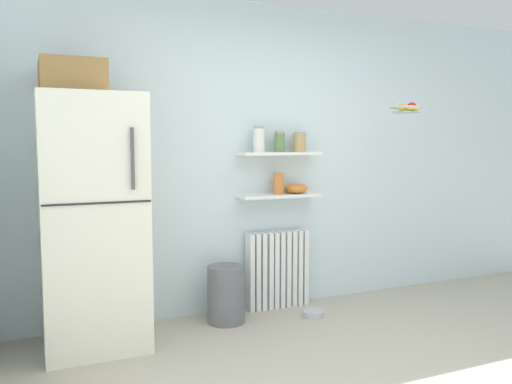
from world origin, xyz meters
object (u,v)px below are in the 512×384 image
storage_jar_0 (259,139)px  refrigerator (91,215)px  storage_jar_2 (299,142)px  shelf_bowl (297,188)px  hanging_fruit_basket (407,108)px  pet_food_bowl (313,314)px  radiator (277,269)px  storage_jar_1 (279,142)px  trash_bin (226,294)px  vase (278,184)px

storage_jar_0 → refrigerator: bearing=-170.7°
storage_jar_2 → shelf_bowl: size_ratio=0.87×
hanging_fruit_basket → shelf_bowl: bearing=157.6°
pet_food_bowl → hanging_fruit_basket: hanging_fruit_basket is taller
radiator → storage_jar_1: bearing=-90.0°
radiator → trash_bin: size_ratio=1.46×
radiator → hanging_fruit_basket: hanging_fruit_basket is taller
storage_jar_0 → vase: 0.42m
storage_jar_0 → storage_jar_1: bearing=0.0°
vase → trash_bin: vase is taller
refrigerator → radiator: refrigerator is taller
vase → pet_food_bowl: bearing=-63.3°
storage_jar_0 → shelf_bowl: (0.36, -0.00, -0.42)m
vase → trash_bin: size_ratio=0.40×
vase → pet_food_bowl: 1.12m
storage_jar_2 → trash_bin: bearing=-168.0°
radiator → shelf_bowl: shelf_bowl is taller
hanging_fruit_basket → radiator: bearing=159.4°
trash_bin → pet_food_bowl: 0.75m
storage_jar_0 → hanging_fruit_basket: 1.31m
storage_jar_1 → hanging_fruit_basket: size_ratio=0.63×
storage_jar_0 → storage_jar_1: 0.19m
radiator → trash_bin: 0.59m
refrigerator → trash_bin: refrigerator is taller
radiator → trash_bin: radiator is taller
storage_jar_1 → refrigerator: bearing=-171.8°
vase → trash_bin: 1.02m
vase → hanging_fruit_basket: bearing=-19.0°
radiator → pet_food_bowl: size_ratio=3.86×
radiator → hanging_fruit_basket: 1.78m
storage_jar_0 → hanging_fruit_basket: (1.23, -0.36, 0.27)m
vase → hanging_fruit_basket: size_ratio=0.65×
storage_jar_1 → pet_food_bowl: 1.46m
pet_food_bowl → hanging_fruit_basket: (0.88, -0.04, 1.70)m
radiator → hanging_fruit_basket: bearing=-20.6°
pet_food_bowl → hanging_fruit_basket: bearing=-2.3°
hanging_fruit_basket → storage_jar_0: bearing=163.7°
trash_bin → hanging_fruit_basket: size_ratio=1.62×
storage_jar_1 → pet_food_bowl: bearing=-64.4°
storage_jar_2 → shelf_bowl: bearing=180.0°
storage_jar_0 → shelf_bowl: size_ratio=1.09×
refrigerator → storage_jar_2: size_ratio=11.57×
refrigerator → hanging_fruit_basket: size_ratio=7.03×
refrigerator → pet_food_bowl: bearing=-3.3°
storage_jar_1 → shelf_bowl: (0.17, -0.00, -0.40)m
storage_jar_1 → storage_jar_0: bearing=180.0°
radiator → pet_food_bowl: 0.49m
storage_jar_2 → hanging_fruit_basket: 0.97m
vase → storage_jar_2: bearing=-0.0°
storage_jar_2 → trash_bin: (-0.74, -0.16, -1.21)m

